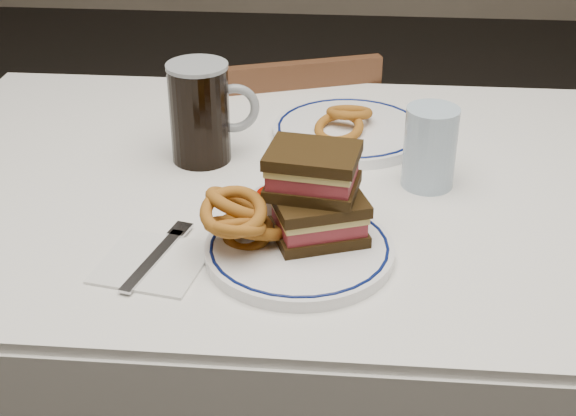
# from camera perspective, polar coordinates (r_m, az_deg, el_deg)

# --- Properties ---
(dining_table) EXTENTS (1.27, 0.87, 0.75)m
(dining_table) POSITION_cam_1_polar(r_m,az_deg,el_deg) (1.32, 0.10, -1.97)
(dining_table) COLOR silver
(dining_table) RESTS_ON floor
(chair_far) EXTENTS (0.47, 0.47, 0.80)m
(chair_far) POSITION_cam_1_polar(r_m,az_deg,el_deg) (1.85, -0.53, 0.55)
(chair_far) COLOR #4E2819
(chair_far) RESTS_ON floor
(main_plate) EXTENTS (0.25, 0.25, 0.02)m
(main_plate) POSITION_cam_1_polar(r_m,az_deg,el_deg) (1.07, 0.81, -2.98)
(main_plate) COLOR white
(main_plate) RESTS_ON dining_table
(reuben_sandwich) EXTENTS (0.15, 0.13, 0.12)m
(reuben_sandwich) POSITION_cam_1_polar(r_m,az_deg,el_deg) (1.06, 2.00, 1.00)
(reuben_sandwich) COLOR black
(reuben_sandwich) RESTS_ON main_plate
(onion_rings_main) EXTENTS (0.12, 0.12, 0.11)m
(onion_rings_main) POSITION_cam_1_polar(r_m,az_deg,el_deg) (1.05, -3.37, -0.84)
(onion_rings_main) COLOR brown
(onion_rings_main) RESTS_ON main_plate
(ketchup_ramekin) EXTENTS (0.06, 0.06, 0.04)m
(ketchup_ramekin) POSITION_cam_1_polar(r_m,az_deg,el_deg) (1.12, -0.98, 0.39)
(ketchup_ramekin) COLOR silver
(ketchup_ramekin) RESTS_ON main_plate
(beer_mug) EXTENTS (0.15, 0.10, 0.16)m
(beer_mug) POSITION_cam_1_polar(r_m,az_deg,el_deg) (1.30, -6.16, 6.83)
(beer_mug) COLOR black
(beer_mug) RESTS_ON dining_table
(water_glass) EXTENTS (0.08, 0.08, 0.13)m
(water_glass) POSITION_cam_1_polar(r_m,az_deg,el_deg) (1.24, 10.06, 4.26)
(water_glass) COLOR #A2BAD1
(water_glass) RESTS_ON dining_table
(far_plate) EXTENTS (0.27, 0.27, 0.02)m
(far_plate) POSITION_cam_1_polar(r_m,az_deg,el_deg) (1.41, 4.42, 5.52)
(far_plate) COLOR white
(far_plate) RESTS_ON dining_table
(onion_rings_far) EXTENTS (0.10, 0.13, 0.05)m
(onion_rings_far) POSITION_cam_1_polar(r_m,az_deg,el_deg) (1.40, 4.00, 6.24)
(onion_rings_far) COLOR brown
(onion_rings_far) RESTS_ON far_plate
(napkin_fork) EXTENTS (0.15, 0.18, 0.01)m
(napkin_fork) POSITION_cam_1_polar(r_m,az_deg,el_deg) (1.07, -9.50, -3.72)
(napkin_fork) COLOR silver
(napkin_fork) RESTS_ON dining_table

